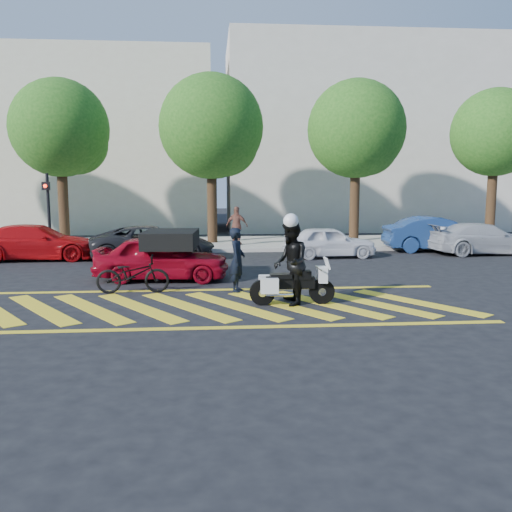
{
  "coord_description": "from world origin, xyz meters",
  "views": [
    {
      "loc": [
        -0.0,
        -12.4,
        2.91
      ],
      "look_at": [
        1.07,
        0.88,
        1.05
      ],
      "focal_mm": 38.0,
      "sensor_mm": 36.0,
      "label": 1
    }
  ],
  "objects": [
    {
      "name": "ground",
      "position": [
        0.0,
        0.0,
        0.0
      ],
      "size": [
        90.0,
        90.0,
        0.0
      ],
      "primitive_type": "plane",
      "color": "black",
      "rests_on": "ground"
    },
    {
      "name": "tree_left",
      "position": [
        -6.37,
        12.06,
        4.99
      ],
      "size": [
        4.2,
        4.2,
        7.26
      ],
      "color": "black",
      "rests_on": "ground"
    },
    {
      "name": "parked_mid_right",
      "position": [
        4.45,
        7.8,
        0.59
      ],
      "size": [
        3.56,
        1.6,
        1.19
      ],
      "primitive_type": "imported",
      "rotation": [
        0.0,
        0.0,
        1.63
      ],
      "color": "silver",
      "rests_on": "ground"
    },
    {
      "name": "parked_right",
      "position": [
        9.3,
        9.2,
        0.72
      ],
      "size": [
        4.43,
        1.78,
        1.43
      ],
      "primitive_type": "imported",
      "rotation": [
        0.0,
        0.0,
        1.51
      ],
      "color": "navy",
      "rests_on": "ground"
    },
    {
      "name": "sidewalk",
      "position": [
        0.0,
        12.0,
        0.07
      ],
      "size": [
        60.0,
        5.0,
        0.15
      ],
      "primitive_type": "cube",
      "color": "#9E998E",
      "rests_on": "ground"
    },
    {
      "name": "signal_pole",
      "position": [
        -6.5,
        9.74,
        1.92
      ],
      "size": [
        0.28,
        0.43,
        3.2
      ],
      "color": "black",
      "rests_on": "ground"
    },
    {
      "name": "officer_moto",
      "position": [
        1.82,
        0.02,
        0.99
      ],
      "size": [
        0.76,
        0.97,
        1.99
      ],
      "primitive_type": "imported",
      "rotation": [
        0.0,
        0.0,
        -1.57
      ],
      "color": "black",
      "rests_on": "ground"
    },
    {
      "name": "police_motorcycle",
      "position": [
        1.83,
        0.02,
        0.48
      ],
      "size": [
        2.02,
        0.64,
        0.89
      ],
      "rotation": [
        0.0,
        0.0,
        0.0
      ],
      "color": "black",
      "rests_on": "ground"
    },
    {
      "name": "tree_far_right",
      "position": [
        13.13,
        12.06,
        4.94
      ],
      "size": [
        4.0,
        4.0,
        7.1
      ],
      "color": "black",
      "rests_on": "ground"
    },
    {
      "name": "building_left",
      "position": [
        -8.0,
        21.0,
        5.0
      ],
      "size": [
        16.0,
        8.0,
        10.0
      ],
      "primitive_type": "cube",
      "color": "beige",
      "rests_on": "ground"
    },
    {
      "name": "parked_far_right",
      "position": [
        10.7,
        8.17,
        0.62
      ],
      "size": [
        4.33,
        1.88,
        1.24
      ],
      "primitive_type": "imported",
      "rotation": [
        0.0,
        0.0,
        1.6
      ],
      "color": "#A6A8AE",
      "rests_on": "ground"
    },
    {
      "name": "bicycle",
      "position": [
        -2.08,
        1.67,
        0.49
      ],
      "size": [
        1.89,
        0.73,
        0.98
      ],
      "primitive_type": "imported",
      "rotation": [
        0.0,
        0.0,
        1.61
      ],
      "color": "black",
      "rests_on": "ground"
    },
    {
      "name": "parked_mid_left",
      "position": [
        -2.2,
        7.8,
        0.63
      ],
      "size": [
        4.77,
        2.64,
        1.26
      ],
      "primitive_type": "imported",
      "rotation": [
        0.0,
        0.0,
        1.7
      ],
      "color": "black",
      "rests_on": "ground"
    },
    {
      "name": "tree_right",
      "position": [
        6.63,
        12.06,
        5.05
      ],
      "size": [
        4.4,
        4.4,
        7.41
      ],
      "color": "black",
      "rests_on": "ground"
    },
    {
      "name": "officer_bike",
      "position": [
        0.64,
        1.65,
        0.85
      ],
      "size": [
        0.53,
        0.69,
        1.69
      ],
      "primitive_type": "imported",
      "rotation": [
        0.0,
        0.0,
        1.36
      ],
      "color": "black",
      "rests_on": "ground"
    },
    {
      "name": "pedestrian_right",
      "position": [
        1.06,
        10.86,
        0.98
      ],
      "size": [
        1.05,
        0.74,
        1.66
      ],
      "primitive_type": "imported",
      "rotation": [
        0.0,
        0.0,
        2.76
      ],
      "color": "brown",
      "rests_on": "sidewalk"
    },
    {
      "name": "parked_left",
      "position": [
        -6.48,
        8.04,
        0.65
      ],
      "size": [
        4.56,
        2.02,
        1.3
      ],
      "primitive_type": "imported",
      "rotation": [
        0.0,
        0.0,
        1.62
      ],
      "color": "#B70B0E",
      "rests_on": "ground"
    },
    {
      "name": "crosswalk",
      "position": [
        -0.04,
        0.0,
        0.0
      ],
      "size": [
        12.33,
        4.0,
        0.01
      ],
      "color": "yellow",
      "rests_on": "ground"
    },
    {
      "name": "building_right",
      "position": [
        9.0,
        21.0,
        5.5
      ],
      "size": [
        16.0,
        8.0,
        11.0
      ],
      "primitive_type": "cube",
      "color": "beige",
      "rests_on": "ground"
    },
    {
      "name": "red_convertible",
      "position": [
        -1.49,
        3.5,
        0.66
      ],
      "size": [
        4.0,
        1.85,
        1.33
      ],
      "primitive_type": "imported",
      "rotation": [
        0.0,
        0.0,
        1.5
      ],
      "color": "maroon",
      "rests_on": "ground"
    },
    {
      "name": "tree_center",
      "position": [
        0.13,
        12.06,
        5.1
      ],
      "size": [
        4.6,
        4.6,
        7.56
      ],
      "color": "black",
      "rests_on": "ground"
    }
  ]
}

